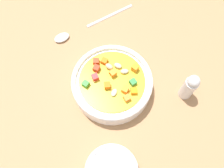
% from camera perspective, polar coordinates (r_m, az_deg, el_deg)
% --- Properties ---
extents(ground_plane, '(1.40, 1.40, 0.02)m').
position_cam_1_polar(ground_plane, '(0.58, -0.00, -1.21)').
color(ground_plane, '#9E754F').
extents(soup_bowl_main, '(0.18, 0.18, 0.06)m').
position_cam_1_polar(soup_bowl_main, '(0.55, 0.01, 0.11)').
color(soup_bowl_main, white).
rests_on(soup_bowl_main, ground_plane).
extents(spoon, '(0.18, 0.15, 0.01)m').
position_cam_1_polar(spoon, '(0.65, -6.45, 12.62)').
color(spoon, silver).
rests_on(spoon, ground_plane).
extents(pepper_shaker, '(0.03, 0.03, 0.08)m').
position_cam_1_polar(pepper_shaker, '(0.55, 17.14, -0.59)').
color(pepper_shaker, silver).
rests_on(pepper_shaker, ground_plane).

